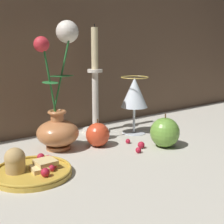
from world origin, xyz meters
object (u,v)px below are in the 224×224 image
at_px(vase, 59,111).
at_px(apple_near_glass, 165,132).
at_px(candlestick, 95,95).
at_px(wine_glass, 134,94).
at_px(plate_with_pastries, 30,169).
at_px(apple_beside_vase, 98,135).

distance_m(vase, apple_near_glass, 0.30).
bearing_deg(candlestick, wine_glass, -43.40).
distance_m(plate_with_pastries, wine_glass, 0.44).
bearing_deg(wine_glass, plate_with_pastries, -164.03).
bearing_deg(vase, apple_beside_vase, -27.91).
xyz_separation_m(vase, candlestick, (0.17, 0.08, 0.02)).
bearing_deg(wine_glass, apple_beside_vase, -166.69).
height_order(candlestick, apple_beside_vase, candlestick).
distance_m(candlestick, apple_beside_vase, 0.18).
distance_m(wine_glass, apple_near_glass, 0.18).
bearing_deg(plate_with_pastries, apple_beside_vase, 17.86).
bearing_deg(apple_beside_vase, wine_glass, 13.31).
bearing_deg(apple_beside_vase, plate_with_pastries, -162.14).
xyz_separation_m(wine_glass, apple_near_glass, (-0.02, -0.16, -0.09)).
height_order(candlestick, apple_near_glass, candlestick).
xyz_separation_m(vase, apple_near_glass, (0.24, -0.17, -0.06)).
bearing_deg(apple_near_glass, plate_with_pastries, 173.76).
xyz_separation_m(vase, wine_glass, (0.27, -0.01, 0.02)).
bearing_deg(vase, apple_near_glass, -34.76).
distance_m(apple_beside_vase, apple_near_glass, 0.19).
height_order(plate_with_pastries, apple_near_glass, apple_near_glass).
relative_size(plate_with_pastries, apple_beside_vase, 2.19).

